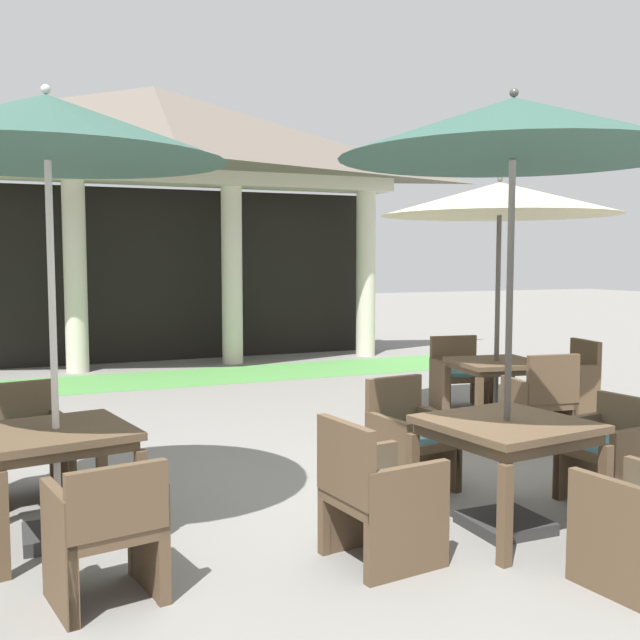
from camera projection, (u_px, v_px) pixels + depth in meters
name	position (u px, v px, depth m)	size (l,w,h in m)	color
ground_plane	(365.00, 514.00, 5.37)	(60.00, 60.00, 0.00)	gray
background_pavilion	(154.00, 152.00, 12.36)	(9.04, 2.77, 4.67)	beige
lawn_strip	(174.00, 378.00, 11.42)	(10.84, 1.68, 0.01)	#519347
patio_table_near_foreground	(507.00, 435.00, 5.03)	(1.09, 1.09, 0.76)	brown
patio_umbrella_near_foreground	(513.00, 133.00, 4.87)	(2.31, 2.31, 2.97)	#2D2D2D
patio_chair_near_foreground_north	(410.00, 440.00, 5.98)	(0.62, 0.64, 0.88)	brown
patio_chair_near_foreground_west	(377.00, 497.00, 4.51)	(0.66, 0.65, 0.89)	brown
patio_chair_near_foreground_east	(609.00, 452.00, 5.60)	(0.60, 0.63, 0.80)	brown
patio_table_mid_left	(56.00, 444.00, 4.81)	(1.05, 1.05, 0.76)	brown
patio_umbrella_mid_left	(47.00, 131.00, 4.64)	(2.25, 2.25, 2.94)	#2D2D2D
patio_chair_mid_left_north	(23.00, 447.00, 5.69)	(0.72, 0.69, 0.88)	brown
patio_chair_mid_left_south	(107.00, 531.00, 3.98)	(0.63, 0.61, 0.80)	brown
patio_table_mid_right	(496.00, 369.00, 8.26)	(1.02, 1.02, 0.72)	brown
patio_umbrella_mid_right	(500.00, 200.00, 8.11)	(2.60, 2.60, 2.74)	#2D2D2D
patio_chair_mid_right_north	(460.00, 376.00, 9.18)	(0.70, 0.61, 0.88)	brown
patio_chair_mid_right_east	(569.00, 383.00, 8.52)	(0.61, 0.62, 0.91)	brown
patio_chair_mid_right_south	(541.00, 403.00, 7.38)	(0.64, 0.62, 0.92)	brown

